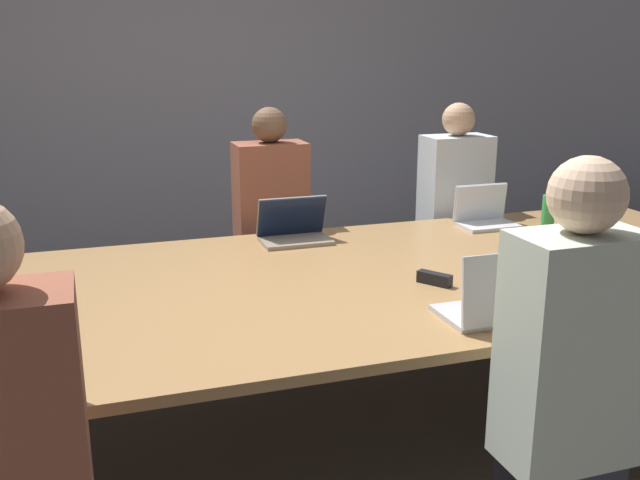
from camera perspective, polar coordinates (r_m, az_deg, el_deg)
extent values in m
plane|color=#4C4742|center=(3.33, -1.43, -15.30)|extent=(24.00, 24.00, 0.00)
cube|color=#9999A3|center=(5.46, -9.89, 11.98)|extent=(12.00, 0.06, 2.80)
cube|color=#9E7547|center=(3.03, -1.52, -3.76)|extent=(4.67, 1.69, 0.04)
cylinder|color=#4C4C51|center=(4.73, 21.78, -2.46)|extent=(0.08, 0.08, 0.69)
cube|color=#333338|center=(2.30, -23.19, -10.71)|extent=(0.33, 0.22, 0.02)
cube|color=#333338|center=(2.15, -23.73, -8.96)|extent=(0.34, 0.05, 0.23)
cube|color=black|center=(2.17, -23.70, -8.89)|extent=(0.33, 0.05, 0.22)
cube|color=silver|center=(4.04, 13.31, 1.13)|extent=(0.31, 0.20, 0.02)
cube|color=silver|center=(4.10, 12.66, 2.98)|extent=(0.32, 0.03, 0.21)
cube|color=silver|center=(4.09, 12.74, 2.93)|extent=(0.31, 0.03, 0.20)
cube|color=#2D2D38|center=(4.59, 10.36, -3.66)|extent=(0.32, 0.24, 0.45)
cube|color=silver|center=(4.43, 10.72, 3.54)|extent=(0.40, 0.24, 0.73)
sphere|color=tan|center=(4.36, 11.02, 9.47)|extent=(0.20, 0.20, 0.20)
cylinder|color=green|center=(4.06, 17.79, 2.11)|extent=(0.07, 0.07, 0.19)
cylinder|color=green|center=(4.03, 17.92, 3.72)|extent=(0.03, 0.03, 0.04)
cube|color=#B7B7BC|center=(2.73, 13.05, -5.74)|extent=(0.34, 0.25, 0.02)
cube|color=#B7B7BC|center=(2.58, 14.68, -3.81)|extent=(0.34, 0.03, 0.26)
cube|color=silver|center=(2.59, 14.54, -3.76)|extent=(0.34, 0.03, 0.25)
cube|color=beige|center=(2.29, 19.48, -8.30)|extent=(0.40, 0.24, 0.73)
sphere|color=beige|center=(2.15, 20.59, 3.39)|extent=(0.22, 0.22, 0.22)
cylinder|color=red|center=(2.82, 17.97, -4.63)|extent=(0.10, 0.10, 0.09)
cylinder|color=#ADD1E0|center=(2.91, 16.91, -2.92)|extent=(0.07, 0.07, 0.19)
cylinder|color=#ADD1E0|center=(2.87, 17.09, -0.71)|extent=(0.03, 0.03, 0.04)
cube|color=gray|center=(3.62, -1.94, -0.08)|extent=(0.35, 0.21, 0.02)
cube|color=gray|center=(3.67, -2.31, 1.96)|extent=(0.36, 0.08, 0.21)
cube|color=#0F1933|center=(3.66, -2.27, 1.87)|extent=(0.35, 0.08, 0.20)
cube|color=#2D2D38|center=(4.22, -3.81, -5.11)|extent=(0.32, 0.24, 0.45)
cube|color=brown|center=(4.06, -3.95, 2.69)|extent=(0.40, 0.24, 0.73)
sphere|color=brown|center=(3.98, -4.07, 9.18)|extent=(0.20, 0.20, 0.20)
cube|color=black|center=(3.03, 9.15, -3.07)|extent=(0.12, 0.15, 0.05)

